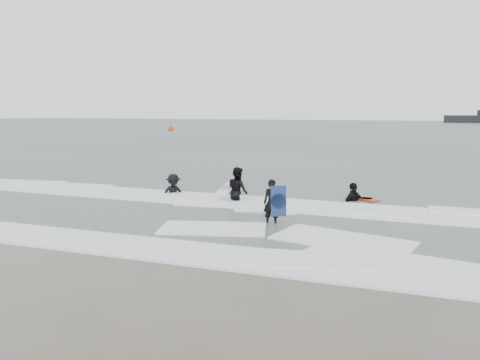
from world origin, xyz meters
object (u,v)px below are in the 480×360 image
(surfer_wading, at_px, (238,201))
(buoy, at_px, (171,129))
(surfer_centre, at_px, (272,225))
(surfer_breaker, at_px, (174,195))
(surfer_right_near, at_px, (353,202))

(surfer_wading, height_order, buoy, buoy)
(surfer_wading, relative_size, buoy, 1.19)
(surfer_centre, xyz_separation_m, surfer_breaker, (-5.56, 3.67, 0.00))
(surfer_breaker, distance_m, buoy, 62.71)
(surfer_wading, xyz_separation_m, surfer_right_near, (4.39, 1.56, 0.00))
(surfer_centre, distance_m, surfer_right_near, 5.25)
(buoy, bearing_deg, surfer_centre, -58.37)
(surfer_right_near, bearing_deg, buoy, -110.18)
(surfer_centre, xyz_separation_m, surfer_wading, (-2.43, 3.31, 0.00))
(surfer_breaker, bearing_deg, surfer_wading, -51.90)
(surfer_centre, bearing_deg, buoy, 109.21)
(surfer_right_near, bearing_deg, surfer_wading, -35.89)
(surfer_wading, distance_m, buoy, 64.60)
(surfer_wading, height_order, surfer_breaker, surfer_wading)
(surfer_centre, distance_m, surfer_breaker, 6.66)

